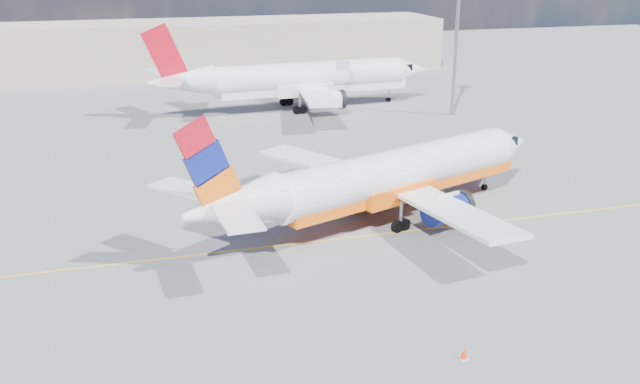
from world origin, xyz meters
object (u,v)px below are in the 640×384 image
object	(u,v)px
second_jet	(301,79)
gse_tug	(420,191)
traffic_cone	(464,353)
main_jet	(389,176)

from	to	relation	value
second_jet	gse_tug	xyz separation A→B (m)	(0.21, -35.59, -2.79)
gse_tug	second_jet	bearing A→B (deg)	111.25
second_jet	gse_tug	size ratio (longest dim) A/B	12.57
second_jet	traffic_cone	bearing A→B (deg)	-101.21
second_jet	main_jet	bearing A→B (deg)	-99.60
gse_tug	traffic_cone	bearing A→B (deg)	-87.41
main_jet	gse_tug	bearing A→B (deg)	15.21
main_jet	gse_tug	world-z (taller)	main_jet
gse_tug	traffic_cone	size ratio (longest dim) A/B	4.92
main_jet	traffic_cone	distance (m)	19.12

